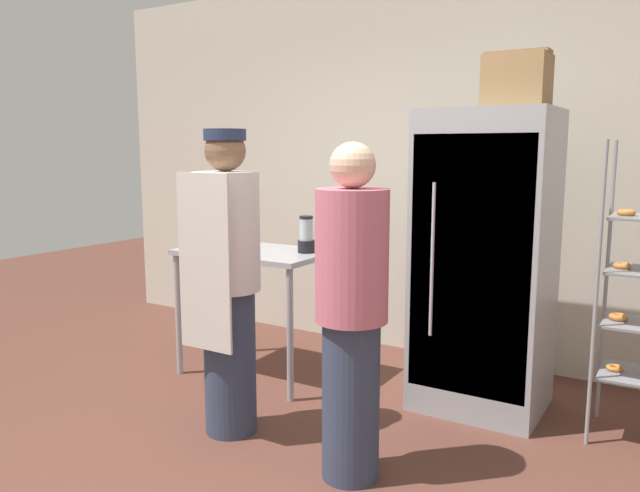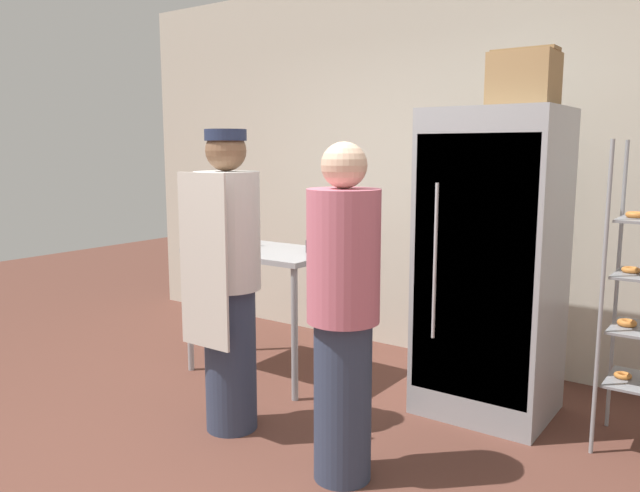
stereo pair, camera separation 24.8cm
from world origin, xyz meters
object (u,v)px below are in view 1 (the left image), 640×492
at_px(donut_box, 215,241).
at_px(person_customer, 351,312).
at_px(person_baker, 228,279).
at_px(refrigerator, 485,262).
at_px(blender_pitcher, 306,236).
at_px(cardboard_storage_box, 517,81).

bearing_deg(donut_box, person_customer, -28.01).
bearing_deg(person_baker, person_customer, -5.98).
height_order(donut_box, person_baker, person_baker).
bearing_deg(donut_box, refrigerator, 10.88).
xyz_separation_m(donut_box, person_baker, (0.74, -0.75, -0.07)).
distance_m(refrigerator, donut_box, 1.89).
bearing_deg(refrigerator, blender_pitcher, -170.52).
xyz_separation_m(donut_box, blender_pitcher, (0.68, 0.16, 0.06)).
bearing_deg(person_baker, refrigerator, 44.61).
bearing_deg(refrigerator, person_customer, -103.48).
relative_size(refrigerator, person_baker, 1.07).
relative_size(cardboard_storage_box, person_customer, 0.21).
height_order(refrigerator, person_baker, refrigerator).
height_order(person_baker, person_customer, person_baker).
bearing_deg(blender_pitcher, donut_box, -166.71).
xyz_separation_m(refrigerator, donut_box, (-1.86, -0.36, 0.04)).
bearing_deg(person_baker, blender_pitcher, 93.59).
height_order(refrigerator, person_customer, refrigerator).
bearing_deg(donut_box, person_baker, -45.46).
height_order(blender_pitcher, person_customer, person_customer).
distance_m(blender_pitcher, cardboard_storage_box, 1.66).
bearing_deg(cardboard_storage_box, blender_pitcher, -172.53).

